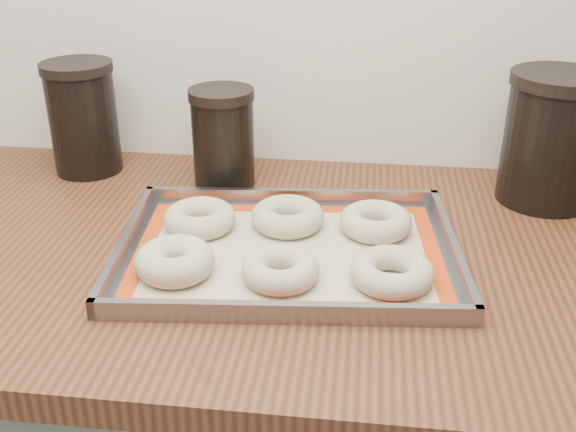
# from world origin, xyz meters

# --- Properties ---
(countertop) EXTENTS (3.06, 0.68, 0.04)m
(countertop) POSITION_xyz_m (0.00, 1.68, 0.88)
(countertop) COLOR #5A311B
(countertop) RESTS_ON cabinet
(baking_tray) EXTENTS (0.49, 0.37, 0.03)m
(baking_tray) POSITION_xyz_m (-0.04, 1.65, 0.91)
(baking_tray) COLOR gray
(baking_tray) RESTS_ON countertop
(baking_mat) EXTENTS (0.44, 0.33, 0.00)m
(baking_mat) POSITION_xyz_m (-0.04, 1.65, 0.90)
(baking_mat) COLOR #C6B793
(baking_mat) RESTS_ON baking_tray
(bagel_front_left) EXTENTS (0.13, 0.13, 0.04)m
(bagel_front_left) POSITION_xyz_m (-0.18, 1.57, 0.92)
(bagel_front_left) COLOR #C0B495
(bagel_front_left) RESTS_ON baking_mat
(bagel_front_mid) EXTENTS (0.11, 0.11, 0.03)m
(bagel_front_mid) POSITION_xyz_m (-0.04, 1.57, 0.92)
(bagel_front_mid) COLOR #C0B495
(bagel_front_mid) RESTS_ON baking_mat
(bagel_front_right) EXTENTS (0.14, 0.14, 0.03)m
(bagel_front_right) POSITION_xyz_m (0.10, 1.58, 0.92)
(bagel_front_right) COLOR #C0B495
(bagel_front_right) RESTS_ON baking_mat
(bagel_back_left) EXTENTS (0.13, 0.13, 0.03)m
(bagel_back_left) POSITION_xyz_m (-0.18, 1.70, 0.92)
(bagel_back_left) COLOR #C0B495
(bagel_back_left) RESTS_ON baking_mat
(bagel_back_mid) EXTENTS (0.13, 0.13, 0.04)m
(bagel_back_mid) POSITION_xyz_m (-0.05, 1.72, 0.92)
(bagel_back_mid) COLOR #C0B495
(bagel_back_mid) RESTS_ON baking_mat
(bagel_back_right) EXTENTS (0.14, 0.14, 0.03)m
(bagel_back_right) POSITION_xyz_m (0.08, 1.72, 0.92)
(bagel_back_right) COLOR #C0B495
(bagel_back_right) RESTS_ON baking_mat
(canister_left) EXTENTS (0.12, 0.12, 0.19)m
(canister_left) POSITION_xyz_m (-0.43, 1.91, 1.00)
(canister_left) COLOR black
(canister_left) RESTS_ON countertop
(canister_mid) EXTENTS (0.11, 0.11, 0.16)m
(canister_mid) POSITION_xyz_m (-0.18, 1.88, 0.98)
(canister_mid) COLOR black
(canister_mid) RESTS_ON countertop
(canister_right) EXTENTS (0.15, 0.15, 0.21)m
(canister_right) POSITION_xyz_m (0.35, 1.88, 1.00)
(canister_right) COLOR black
(canister_right) RESTS_ON countertop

